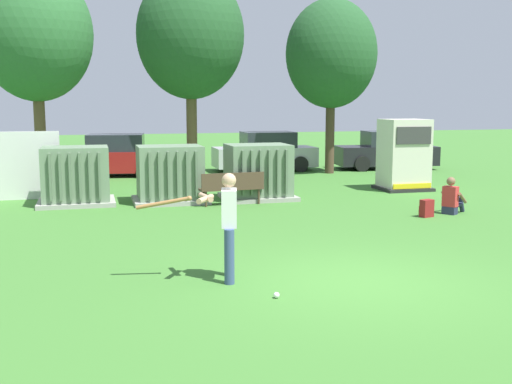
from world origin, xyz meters
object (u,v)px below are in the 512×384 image
at_px(transformer_mid_east, 258,173).
at_px(generator_enclosure, 404,155).
at_px(transformer_west, 76,176).
at_px(parked_car_right_of_center, 387,151).
at_px(parked_car_leftmost, 113,157).
at_px(batter, 226,221).
at_px(sports_ball, 276,295).
at_px(backpack, 426,208).
at_px(transformer_mid_west, 170,175).
at_px(seated_spectator, 452,199).
at_px(parked_car_left_of_center, 265,153).
at_px(park_bench, 232,186).

bearing_deg(transformer_mid_east, generator_enclosure, 7.75).
distance_m(transformer_west, parked_car_right_of_center, 14.22).
bearing_deg(parked_car_leftmost, transformer_mid_east, -61.18).
bearing_deg(transformer_west, batter, -73.79).
relative_size(sports_ball, backpack, 0.20).
relative_size(transformer_mid_west, generator_enclosure, 0.91).
bearing_deg(seated_spectator, transformer_mid_west, 151.09).
bearing_deg(parked_car_right_of_center, sports_ball, -121.25).
bearing_deg(transformer_mid_west, parked_car_left_of_center, 56.31).
bearing_deg(parked_car_left_of_center, generator_enclosure, -67.55).
distance_m(transformer_mid_east, backpack, 5.16).
distance_m(sports_ball, seated_spectator, 8.51).
bearing_deg(transformer_west, sports_ball, -72.80).
xyz_separation_m(sports_ball, parked_car_left_of_center, (4.52, 16.70, 0.71)).
relative_size(sports_ball, parked_car_leftmost, 0.02).
bearing_deg(sports_ball, generator_enclosure, 53.71).
bearing_deg(parked_car_left_of_center, transformer_mid_west, -123.69).
xyz_separation_m(park_bench, seated_spectator, (5.17, -2.77, -0.16)).
distance_m(transformer_west, park_bench, 4.39).
bearing_deg(transformer_mid_east, park_bench, -138.30).
distance_m(batter, parked_car_leftmost, 15.25).
xyz_separation_m(transformer_mid_west, backpack, (5.90, -4.00, -0.57)).
height_order(transformer_mid_east, generator_enclosure, generator_enclosure).
bearing_deg(batter, generator_enclosure, 48.40).
distance_m(transformer_west, transformer_mid_east, 5.20).
height_order(transformer_west, parked_car_left_of_center, same).
relative_size(transformer_mid_west, parked_car_right_of_center, 0.48).
relative_size(transformer_west, seated_spectator, 2.18).
bearing_deg(parked_car_leftmost, generator_enclosure, -35.38).
bearing_deg(transformer_west, transformer_mid_east, -4.14).
height_order(transformer_west, parked_car_right_of_center, same).
xyz_separation_m(transformer_west, parked_car_leftmost, (1.28, 6.71, -0.04)).
height_order(batter, backpack, batter).
relative_size(transformer_west, parked_car_leftmost, 0.48).
height_order(transformer_west, park_bench, transformer_west).
bearing_deg(generator_enclosure, parked_car_left_of_center, 112.45).
bearing_deg(transformer_west, parked_car_left_of_center, 43.29).
xyz_separation_m(transformer_mid_west, sports_ball, (0.38, -9.35, -0.74)).
relative_size(transformer_mid_west, park_bench, 1.15).
distance_m(park_bench, parked_car_leftmost, 8.49).
distance_m(parked_car_left_of_center, parked_car_right_of_center, 5.25).
bearing_deg(sports_ball, batter, 114.20).
xyz_separation_m(generator_enclosure, parked_car_right_of_center, (2.42, 6.07, -0.38)).
height_order(park_bench, batter, batter).
bearing_deg(park_bench, transformer_mid_east, 41.70).
relative_size(park_bench, parked_car_leftmost, 0.41).
xyz_separation_m(batter, backpack, (6.03, 4.21, -0.76)).
height_order(seated_spectator, parked_car_left_of_center, parked_car_left_of_center).
distance_m(transformer_mid_east, parked_car_leftmost, 8.09).
bearing_deg(transformer_mid_west, backpack, -34.13).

